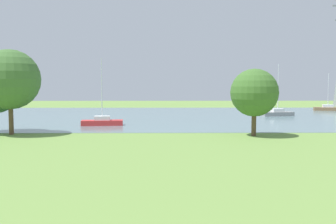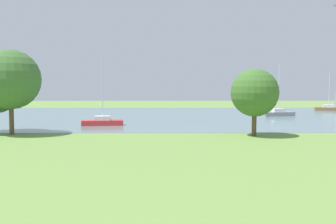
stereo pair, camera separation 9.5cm
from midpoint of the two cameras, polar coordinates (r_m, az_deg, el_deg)
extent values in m
plane|color=olive|center=(30.03, -1.29, -5.13)|extent=(160.00, 160.00, 0.00)
cube|color=slate|center=(57.83, -0.89, -0.60)|extent=(140.00, 40.00, 0.02)
cube|color=gray|center=(60.20, 16.20, -0.28)|extent=(5.00, 2.38, 0.60)
cube|color=white|center=(60.17, 16.21, 0.24)|extent=(1.98, 1.42, 0.50)
cylinder|color=silver|center=(60.03, 16.27, 3.44)|extent=(0.10, 0.10, 7.22)
cube|color=red|center=(45.45, -9.68, -1.59)|extent=(4.92, 1.97, 0.60)
cube|color=white|center=(45.40, -9.69, -0.90)|extent=(1.90, 1.27, 0.50)
cylinder|color=silver|center=(45.22, -9.74, 3.35)|extent=(0.10, 0.10, 7.23)
cube|color=brown|center=(75.21, 22.90, 0.42)|extent=(5.02, 2.57, 0.60)
cube|color=white|center=(75.18, 22.92, 0.84)|extent=(2.01, 1.49, 0.50)
cylinder|color=silver|center=(75.08, 22.98, 3.01)|extent=(0.10, 0.10, 6.19)
cylinder|color=brown|center=(39.67, -22.28, -0.76)|extent=(0.44, 0.44, 3.30)
sphere|color=#406931|center=(39.54, -22.43, 4.53)|extent=(5.74, 5.74, 5.74)
cylinder|color=brown|center=(36.71, 12.81, -1.56)|extent=(0.44, 0.44, 2.49)
sphere|color=#406B2C|center=(36.54, 12.89, 2.83)|extent=(4.48, 4.48, 4.48)
camera|label=1|loc=(0.05, -89.91, 0.01)|focal=40.80mm
camera|label=2|loc=(0.05, 90.09, -0.01)|focal=40.80mm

